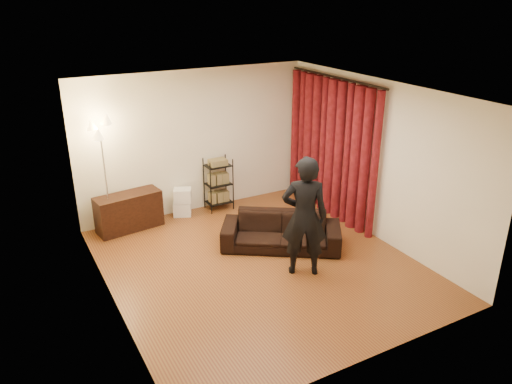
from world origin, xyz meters
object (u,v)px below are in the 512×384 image
wire_shelf (218,184)px  floor_lamp (106,179)px  person (304,217)px  media_cabinet (129,212)px  sofa (281,231)px  storage_boxes (182,202)px

wire_shelf → floor_lamp: size_ratio=0.50×
person → wire_shelf: (-0.12, 2.78, -0.41)m
person → media_cabinet: person is taller
person → wire_shelf: bearing=-57.9°
media_cabinet → floor_lamp: floor_lamp is taller
sofa → person: bearing=-65.1°
person → storage_boxes: 3.01m
person → wire_shelf: 2.81m
storage_boxes → floor_lamp: 1.59m
sofa → media_cabinet: (-2.03, 1.89, 0.05)m
sofa → storage_boxes: size_ratio=3.57×
media_cabinet → wire_shelf: bearing=-6.2°
media_cabinet → storage_boxes: 1.05m
person → floor_lamp: 3.48m
media_cabinet → wire_shelf: 1.79m
sofa → person: size_ratio=1.05×
person → storage_boxes: size_ratio=3.39×
wire_shelf → floor_lamp: (-2.13, -0.12, 0.52)m
wire_shelf → floor_lamp: bearing=173.4°
wire_shelf → sofa: bearing=-92.6°
person → storage_boxes: person is taller
sofa → person: person is taller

